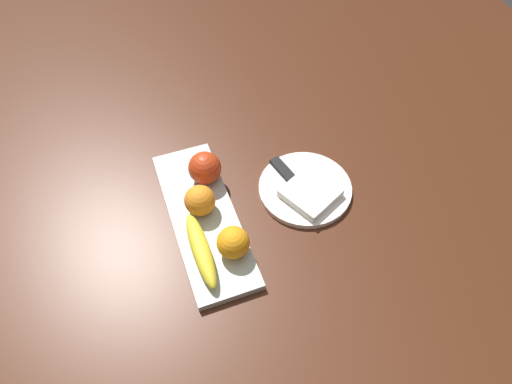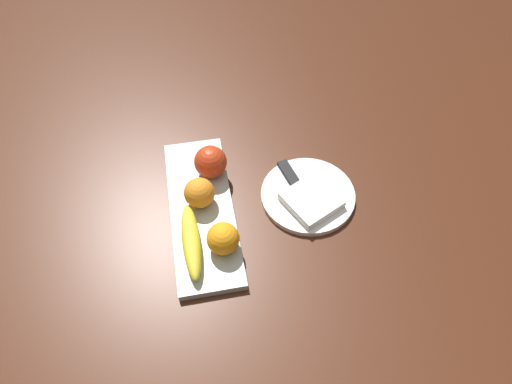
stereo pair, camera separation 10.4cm
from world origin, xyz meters
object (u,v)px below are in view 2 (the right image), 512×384
at_px(fruit_tray, 203,210).
at_px(orange_near_apple, 197,193).
at_px(apple, 210,162).
at_px(dinner_plate, 308,195).
at_px(folded_napkin, 311,200).
at_px(orange_near_banana, 223,239).
at_px(banana, 191,241).
at_px(knife, 293,180).

bearing_deg(fruit_tray, orange_near_apple, -160.58).
height_order(apple, dinner_plate, apple).
relative_size(apple, folded_napkin, 0.70).
relative_size(fruit_tray, orange_near_banana, 5.99).
height_order(orange_near_apple, folded_napkin, orange_near_apple).
xyz_separation_m(banana, dinner_plate, (-0.09, 0.28, -0.03)).
xyz_separation_m(fruit_tray, knife, (-0.04, 0.22, 0.01)).
bearing_deg(knife, apple, -121.19).
xyz_separation_m(fruit_tray, folded_napkin, (0.03, 0.25, 0.01)).
height_order(dinner_plate, knife, knife).
bearing_deg(knife, banana, -75.42).
height_order(orange_near_apple, orange_near_banana, same).
relative_size(folded_napkin, knife, 0.61).
distance_m(fruit_tray, banana, 0.10).
distance_m(fruit_tray, orange_near_banana, 0.12).
xyz_separation_m(banana, orange_near_apple, (-0.11, 0.03, 0.02)).
xyz_separation_m(apple, banana, (0.19, -0.07, -0.02)).
relative_size(banana, orange_near_apple, 2.71).
bearing_deg(folded_napkin, orange_near_banana, -68.91).
bearing_deg(apple, orange_near_apple, -25.88).
height_order(apple, banana, apple).
xyz_separation_m(orange_near_banana, dinner_plate, (-0.11, 0.21, -0.05)).
xyz_separation_m(folded_napkin, knife, (-0.07, -0.03, -0.01)).
distance_m(orange_near_apple, orange_near_banana, 0.13).
relative_size(orange_near_apple, dinner_plate, 0.32).
bearing_deg(orange_near_banana, dinner_plate, 117.21).
bearing_deg(banana, knife, 118.06).
distance_m(orange_near_banana, dinner_plate, 0.24).
xyz_separation_m(apple, orange_near_apple, (0.08, -0.04, -0.00)).
distance_m(folded_napkin, knife, 0.07).
relative_size(dinner_plate, knife, 1.21).
relative_size(apple, orange_near_apple, 1.11).
height_order(fruit_tray, apple, apple).
distance_m(fruit_tray, orange_near_apple, 0.05).
bearing_deg(banana, orange_near_apple, 166.44).
bearing_deg(banana, apple, 160.92).
height_order(banana, folded_napkin, banana).
xyz_separation_m(orange_near_apple, orange_near_banana, (0.13, 0.04, -0.00)).
xyz_separation_m(orange_near_apple, folded_napkin, (0.04, 0.25, -0.03)).
height_order(orange_near_banana, folded_napkin, orange_near_banana).
distance_m(orange_near_banana, knife, 0.24).
height_order(banana, knife, banana).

